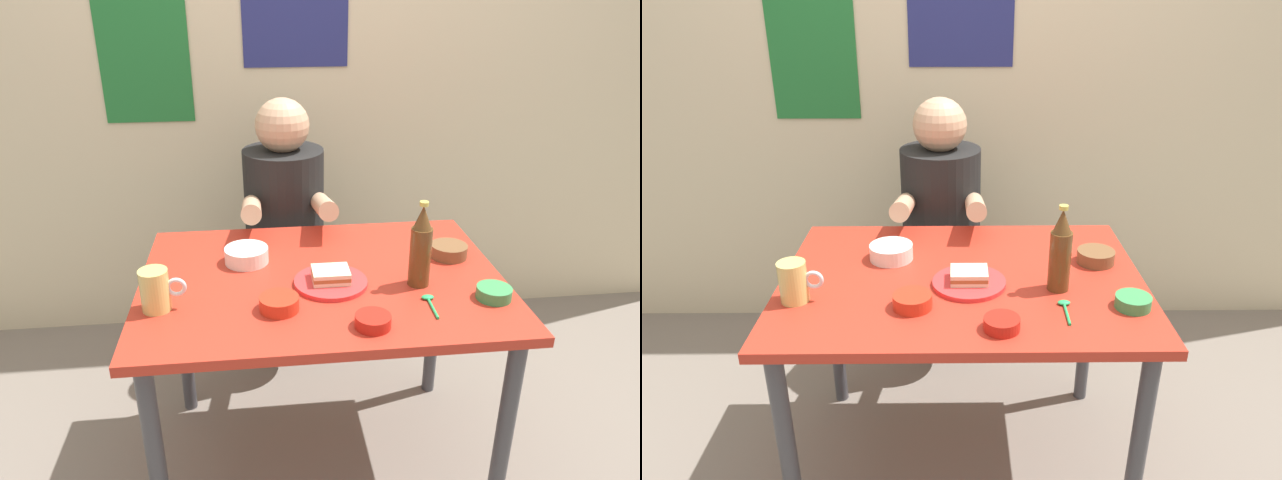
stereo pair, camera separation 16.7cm
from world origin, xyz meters
TOP-DOWN VIEW (x-y plane):
  - ground_plane at (0.00, 0.00)m, footprint 6.00×6.00m
  - wall_back at (-0.00, 1.05)m, footprint 4.40×0.09m
  - dining_table at (0.00, 0.00)m, footprint 1.10×0.80m
  - stool at (-0.08, 0.63)m, footprint 0.34×0.34m
  - person_seated at (-0.08, 0.62)m, footprint 0.33×0.56m
  - plate_orange at (0.02, -0.05)m, footprint 0.22×0.22m
  - sandwich at (0.02, -0.05)m, footprint 0.11×0.09m
  - beer_mug at (-0.47, -0.14)m, footprint 0.13×0.08m
  - beer_bottle at (0.28, -0.08)m, footprint 0.06×0.06m
  - sauce_bowl_chili at (-0.14, -0.18)m, footprint 0.11×0.11m
  - rice_bowl_white at (-0.23, 0.13)m, footprint 0.14×0.14m
  - condiment_bowl_brown at (0.43, 0.09)m, footprint 0.12×0.12m
  - dip_bowl_green at (0.47, -0.19)m, footprint 0.10×0.10m
  - sambal_bowl_red at (0.10, -0.30)m, footprint 0.10×0.10m
  - spoon at (0.28, -0.19)m, footprint 0.04×0.12m

SIDE VIEW (x-z plane):
  - ground_plane at x=0.00m, z-range 0.00..0.00m
  - stool at x=-0.08m, z-range 0.12..0.57m
  - dining_table at x=0.00m, z-range 0.28..1.02m
  - spoon at x=0.28m, z-range 0.74..0.75m
  - plate_orange at x=0.02m, z-range 0.74..0.75m
  - sambal_bowl_red at x=0.10m, z-range 0.74..0.78m
  - dip_bowl_green at x=0.47m, z-range 0.74..0.78m
  - sauce_bowl_chili at x=-0.14m, z-range 0.74..0.78m
  - condiment_bowl_brown at x=0.43m, z-range 0.74..0.78m
  - person_seated at x=-0.08m, z-range 0.41..1.13m
  - rice_bowl_white at x=-0.23m, z-range 0.74..0.79m
  - sandwich at x=0.02m, z-range 0.75..0.79m
  - beer_mug at x=-0.47m, z-range 0.74..0.86m
  - beer_bottle at x=0.28m, z-range 0.73..0.99m
  - wall_back at x=0.00m, z-range 0.00..2.60m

